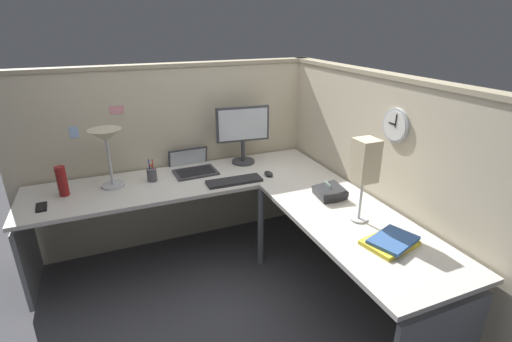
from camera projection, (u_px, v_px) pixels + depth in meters
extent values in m
plane|color=#47474C|center=(250.00, 278.00, 2.96)|extent=(6.80, 6.80, 0.00)
cube|color=beige|center=(174.00, 158.00, 3.28)|extent=(2.57, 0.10, 1.55)
cube|color=tan|center=(166.00, 65.00, 2.98)|extent=(2.57, 0.12, 0.03)
cube|color=beige|center=(372.00, 184.00, 2.75)|extent=(0.10, 2.37, 1.55)
cube|color=tan|center=(386.00, 75.00, 2.45)|extent=(0.12, 2.37, 0.03)
cube|color=beige|center=(184.00, 181.00, 2.96)|extent=(2.35, 0.66, 0.03)
cube|color=beige|center=(355.00, 224.00, 2.34)|extent=(0.66, 1.49, 0.03)
cylinder|color=slate|center=(261.00, 226.00, 3.02)|extent=(0.05, 0.05, 0.70)
cube|color=slate|center=(28.00, 252.00, 2.68)|extent=(0.03, 0.58, 0.60)
cylinder|color=#38383D|center=(243.00, 161.00, 3.30)|extent=(0.20, 0.20, 0.02)
cylinder|color=#38383D|center=(243.00, 151.00, 3.26)|extent=(0.04, 0.04, 0.20)
cube|color=#38383D|center=(243.00, 124.00, 3.17)|extent=(0.46, 0.07, 0.30)
cube|color=silver|center=(243.00, 125.00, 3.15)|extent=(0.42, 0.05, 0.26)
cube|color=#38383D|center=(196.00, 172.00, 3.07)|extent=(0.35, 0.25, 0.02)
cube|color=black|center=(196.00, 171.00, 3.06)|extent=(0.30, 0.19, 0.00)
cube|color=#38383D|center=(188.00, 159.00, 3.24)|extent=(0.34, 0.08, 0.22)
cube|color=silver|center=(188.00, 160.00, 3.24)|extent=(0.31, 0.07, 0.18)
cube|color=#232326|center=(234.00, 181.00, 2.89)|extent=(0.43, 0.15, 0.02)
ellipsoid|color=#232326|center=(269.00, 174.00, 3.01)|extent=(0.06, 0.10, 0.03)
cylinder|color=#B7BABF|center=(113.00, 185.00, 2.83)|extent=(0.17, 0.17, 0.02)
cylinder|color=#B7BABF|center=(110.00, 161.00, 2.76)|extent=(0.02, 0.02, 0.38)
cone|color=#B2A88C|center=(106.00, 135.00, 2.68)|extent=(0.24, 0.24, 0.09)
cylinder|color=#4C4C51|center=(152.00, 175.00, 2.91)|extent=(0.08, 0.08, 0.10)
cylinder|color=#1E1EB2|center=(149.00, 167.00, 2.88)|extent=(0.01, 0.01, 0.13)
cylinder|color=#B21E1E|center=(153.00, 167.00, 2.88)|extent=(0.01, 0.01, 0.13)
cylinder|color=#D8591E|center=(151.00, 165.00, 2.89)|extent=(0.03, 0.03, 0.01)
cube|color=black|center=(41.00, 207.00, 2.50)|extent=(0.08, 0.15, 0.01)
cylinder|color=maroon|center=(62.00, 181.00, 2.64)|extent=(0.07, 0.07, 0.22)
cube|color=#232326|center=(329.00, 192.00, 2.64)|extent=(0.21, 0.22, 0.10)
cube|color=#8CA58C|center=(328.00, 186.00, 2.66)|extent=(0.02, 0.09, 0.04)
cube|color=#232326|center=(335.00, 195.00, 2.56)|extent=(0.19, 0.06, 0.04)
cube|color=yellow|center=(389.00, 243.00, 2.09)|extent=(0.32, 0.26, 0.02)
cube|color=#335999|center=(393.00, 240.00, 2.07)|extent=(0.31, 0.27, 0.02)
cylinder|color=#B7BABF|center=(358.00, 219.00, 2.35)|extent=(0.11, 0.11, 0.01)
cylinder|color=#B7BABF|center=(361.00, 200.00, 2.30)|extent=(0.02, 0.02, 0.27)
cube|color=beige|center=(365.00, 160.00, 2.20)|extent=(0.13, 0.13, 0.26)
cylinder|color=#B7BABF|center=(397.00, 126.00, 2.36)|extent=(0.03, 0.22, 0.22)
cylinder|color=white|center=(394.00, 126.00, 2.35)|extent=(0.00, 0.19, 0.19)
cube|color=black|center=(392.00, 124.00, 2.37)|extent=(0.00, 0.06, 0.01)
cube|color=black|center=(396.00, 121.00, 2.33)|extent=(0.00, 0.01, 0.08)
cube|color=#99B7E5|center=(229.00, 121.00, 3.30)|extent=(0.08, 0.00, 0.07)
cube|color=#99B7E5|center=(74.00, 132.00, 2.84)|extent=(0.06, 0.00, 0.09)
cube|color=pink|center=(117.00, 110.00, 2.91)|extent=(0.11, 0.00, 0.06)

